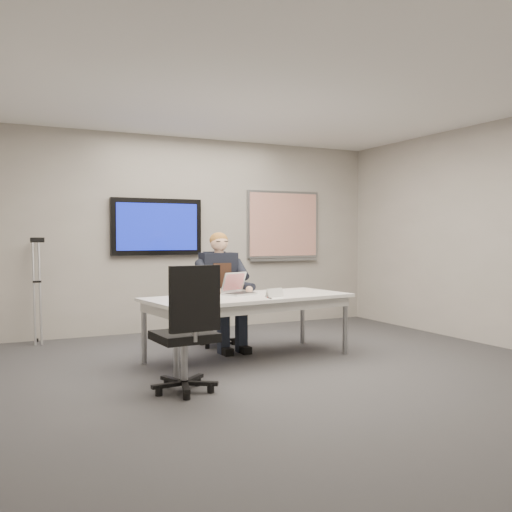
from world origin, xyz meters
name	(u,v)px	position (x,y,z in m)	size (l,w,h in m)	color
floor	(290,373)	(0.00, 0.00, 0.00)	(6.00, 6.00, 0.02)	#363638
ceiling	(290,90)	(0.00, 0.00, 2.80)	(6.00, 6.00, 0.02)	white
wall_back	(189,234)	(0.00, 3.00, 1.40)	(6.00, 0.02, 2.80)	#9E988F
wall_right	(505,234)	(3.00, 0.00, 1.40)	(0.02, 6.00, 2.80)	#9E988F
conference_table	(249,303)	(-0.08, 0.79, 0.63)	(2.40, 1.24, 0.71)	white
tv_display	(157,227)	(-0.50, 2.95, 1.50)	(1.30, 0.09, 0.80)	black
whiteboard	(283,226)	(1.55, 2.97, 1.53)	(1.25, 0.08, 1.10)	gray
office_chair_far	(217,321)	(-0.10, 1.68, 0.31)	(0.51, 0.51, 0.99)	black
office_chair_near	(186,353)	(-1.16, -0.23, 0.35)	(0.57, 0.57, 1.12)	black
seated_person	(224,302)	(-0.11, 1.43, 0.57)	(0.44, 0.76, 1.42)	#1D2330
crutch	(37,289)	(-2.11, 2.79, 0.69)	(0.19, 0.35, 1.38)	#A5A7AD
laptop	(237,289)	(-0.13, 1.00, 0.77)	(0.41, 0.44, 0.25)	#BBBBBD
name_tent	(274,292)	(0.13, 0.57, 0.75)	(0.23, 0.07, 0.09)	silver
pen	(269,298)	(-0.01, 0.43, 0.71)	(0.01, 0.01, 0.14)	black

